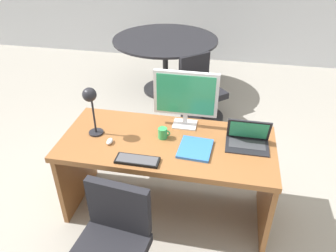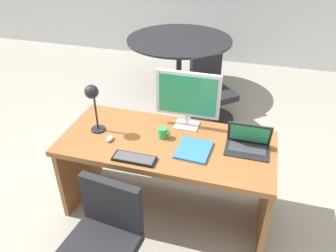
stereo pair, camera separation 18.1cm
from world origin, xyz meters
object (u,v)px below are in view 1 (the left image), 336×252
at_px(mouse, 110,141).
at_px(laptop, 248,137).
at_px(monitor, 186,96).
at_px(keyboard, 137,160).
at_px(meeting_chair_near, 200,95).
at_px(desk, 168,158).
at_px(desk_lamp, 91,101).
at_px(book, 195,149).
at_px(meeting_table, 165,51).
at_px(coffee_mug, 163,133).

bearing_deg(mouse, laptop, 10.92).
bearing_deg(monitor, keyboard, -115.51).
height_order(mouse, meeting_chair_near, meeting_chair_near).
relative_size(desk, desk_lamp, 4.01).
height_order(desk, monitor, monitor).
distance_m(book, meeting_table, 2.55).
bearing_deg(desk, mouse, -160.30).
relative_size(monitor, mouse, 6.49).
distance_m(mouse, book, 0.67).
height_order(desk_lamp, meeting_table, desk_lamp).
bearing_deg(desk_lamp, keyboard, -32.09).
relative_size(desk_lamp, book, 1.43).
relative_size(monitor, meeting_table, 0.36).
bearing_deg(keyboard, laptop, 25.96).
distance_m(desk_lamp, book, 0.88).
height_order(desk_lamp, meeting_chair_near, desk_lamp).
height_order(keyboard, coffee_mug, coffee_mug).
bearing_deg(monitor, laptop, -18.31).
xyz_separation_m(desk, mouse, (-0.44, -0.16, 0.22)).
bearing_deg(laptop, monitor, 161.69).
distance_m(desk, book, 0.33).
bearing_deg(desk_lamp, coffee_mug, 6.22).
bearing_deg(monitor, book, -68.38).
height_order(desk_lamp, coffee_mug, desk_lamp).
bearing_deg(monitor, meeting_table, 105.91).
distance_m(desk, desk_lamp, 0.79).
bearing_deg(laptop, mouse, -169.08).
height_order(desk_lamp, book, desk_lamp).
relative_size(monitor, book, 1.77).
distance_m(laptop, desk_lamp, 1.25).
height_order(monitor, mouse, monitor).
relative_size(book, meeting_table, 0.20).
xyz_separation_m(monitor, coffee_mug, (-0.14, -0.22, -0.24)).
relative_size(mouse, coffee_mug, 0.82).
xyz_separation_m(mouse, desk_lamp, (-0.16, 0.09, 0.29)).
distance_m(laptop, book, 0.42).
height_order(monitor, meeting_table, monitor).
xyz_separation_m(monitor, meeting_table, (-0.60, 2.10, -0.42)).
bearing_deg(coffee_mug, desk_lamp, -173.78).
bearing_deg(coffee_mug, laptop, 4.40).
height_order(monitor, coffee_mug, monitor).
distance_m(mouse, coffee_mug, 0.43).
xyz_separation_m(book, meeting_table, (-0.73, 2.44, -0.15)).
xyz_separation_m(desk, laptop, (0.62, 0.05, 0.26)).
height_order(monitor, laptop, monitor).
bearing_deg(meeting_chair_near, keyboard, -97.50).
bearing_deg(mouse, keyboard, -32.97).
relative_size(laptop, meeting_table, 0.22).
height_order(book, meeting_table, meeting_table).
xyz_separation_m(laptop, meeting_chair_near, (-0.52, 1.61, -0.50)).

